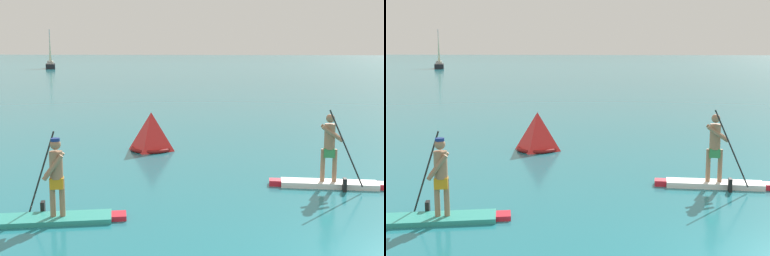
% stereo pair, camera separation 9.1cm
% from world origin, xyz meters
% --- Properties ---
extents(paddleboarder_near_left, '(2.99, 1.27, 1.79)m').
position_xyz_m(paddleboarder_near_left, '(-6.67, 2.37, 0.35)').
color(paddleboarder_near_left, teal).
rests_on(paddleboarder_near_left, ground).
extents(paddleboarder_mid_center, '(2.94, 0.84, 1.97)m').
position_xyz_m(paddleboarder_mid_center, '(-0.77, 5.61, 0.38)').
color(paddleboarder_mid_center, white).
rests_on(paddleboarder_mid_center, ground).
extents(race_marker_buoy, '(1.39, 1.39, 1.28)m').
position_xyz_m(race_marker_buoy, '(-5.98, 9.90, 0.57)').
color(race_marker_buoy, red).
rests_on(race_marker_buoy, ground).
extents(sailboat_left_horizon, '(3.12, 5.55, 6.14)m').
position_xyz_m(sailboat_left_horizon, '(-33.60, 75.54, 0.82)').
color(sailboat_left_horizon, black).
rests_on(sailboat_left_horizon, ground).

